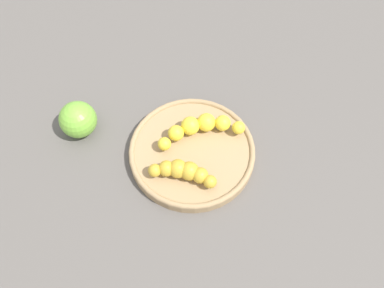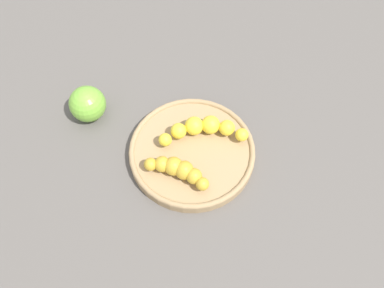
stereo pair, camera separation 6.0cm
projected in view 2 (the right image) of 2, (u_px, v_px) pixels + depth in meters
ground_plane at (192, 155)px, 0.71m from camera, size 2.40×2.40×0.00m
fruit_bowl at (192, 151)px, 0.70m from camera, size 0.22×0.22×0.02m
banana_yellow at (203, 129)px, 0.70m from camera, size 0.13×0.10×0.03m
banana_spotted at (178, 170)px, 0.65m from camera, size 0.12×0.05×0.03m
apple_green at (88, 104)px, 0.73m from camera, size 0.07×0.07×0.07m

